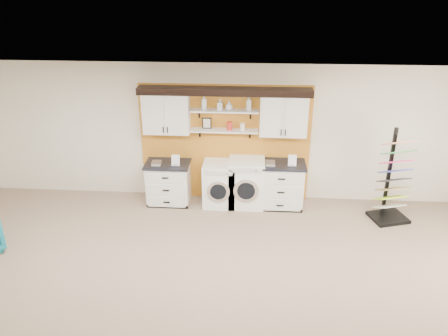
# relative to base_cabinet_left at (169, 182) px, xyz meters

# --- Properties ---
(ceiling) EXTENTS (10.00, 10.00, 0.00)m
(ceiling) POSITION_rel_base_cabinet_left_xyz_m (1.13, -3.64, 2.36)
(ceiling) COLOR white
(ceiling) RESTS_ON wall_back
(wall_back) EXTENTS (10.00, 0.00, 10.00)m
(wall_back) POSITION_rel_base_cabinet_left_xyz_m (1.13, 0.36, 0.96)
(wall_back) COLOR silver
(wall_back) RESTS_ON floor
(accent_panel) EXTENTS (3.40, 0.07, 2.40)m
(accent_panel) POSITION_rel_base_cabinet_left_xyz_m (1.13, 0.32, 0.76)
(accent_panel) COLOR #C07820
(accent_panel) RESTS_ON wall_back
(upper_cabinet_left) EXTENTS (0.90, 0.35, 0.84)m
(upper_cabinet_left) POSITION_rel_base_cabinet_left_xyz_m (-0.00, 0.15, 1.44)
(upper_cabinet_left) COLOR white
(upper_cabinet_left) RESTS_ON wall_back
(upper_cabinet_right) EXTENTS (0.90, 0.35, 0.84)m
(upper_cabinet_right) POSITION_rel_base_cabinet_left_xyz_m (2.26, 0.15, 1.44)
(upper_cabinet_right) COLOR white
(upper_cabinet_right) RESTS_ON wall_back
(shelf_lower) EXTENTS (1.32, 0.28, 0.03)m
(shelf_lower) POSITION_rel_base_cabinet_left_xyz_m (1.13, 0.16, 1.09)
(shelf_lower) COLOR white
(shelf_lower) RESTS_ON wall_back
(shelf_upper) EXTENTS (1.32, 0.28, 0.03)m
(shelf_upper) POSITION_rel_base_cabinet_left_xyz_m (1.13, 0.16, 1.49)
(shelf_upper) COLOR white
(shelf_upper) RESTS_ON wall_back
(crown_molding) EXTENTS (3.30, 0.41, 0.13)m
(crown_molding) POSITION_rel_base_cabinet_left_xyz_m (1.13, 0.17, 1.89)
(crown_molding) COLOR black
(crown_molding) RESTS_ON wall_back
(picture_frame) EXTENTS (0.18, 0.02, 0.22)m
(picture_frame) POSITION_rel_base_cabinet_left_xyz_m (0.78, 0.21, 1.22)
(picture_frame) COLOR black
(picture_frame) RESTS_ON shelf_lower
(canister_red) EXTENTS (0.11, 0.11, 0.16)m
(canister_red) POSITION_rel_base_cabinet_left_xyz_m (1.23, 0.16, 1.19)
(canister_red) COLOR red
(canister_red) RESTS_ON shelf_lower
(canister_cream) EXTENTS (0.10, 0.10, 0.14)m
(canister_cream) POSITION_rel_base_cabinet_left_xyz_m (1.48, 0.16, 1.18)
(canister_cream) COLOR silver
(canister_cream) RESTS_ON shelf_lower
(base_cabinet_left) EXTENTS (0.89, 0.66, 0.87)m
(base_cabinet_left) POSITION_rel_base_cabinet_left_xyz_m (0.00, 0.00, 0.00)
(base_cabinet_left) COLOR white
(base_cabinet_left) RESTS_ON floor
(base_cabinet_right) EXTENTS (0.96, 0.66, 0.94)m
(base_cabinet_right) POSITION_rel_base_cabinet_left_xyz_m (2.26, -0.00, 0.03)
(base_cabinet_right) COLOR white
(base_cabinet_right) RESTS_ON floor
(washer) EXTENTS (0.64, 0.71, 0.90)m
(washer) POSITION_rel_base_cabinet_left_xyz_m (1.04, -0.00, 0.01)
(washer) COLOR white
(washer) RESTS_ON floor
(dryer) EXTENTS (0.70, 0.71, 0.98)m
(dryer) POSITION_rel_base_cabinet_left_xyz_m (1.59, -0.00, 0.05)
(dryer) COLOR white
(dryer) RESTS_ON floor
(sample_rack) EXTENTS (0.78, 0.71, 1.79)m
(sample_rack) POSITION_rel_base_cabinet_left_xyz_m (4.32, -0.39, 0.12)
(sample_rack) COLOR black
(sample_rack) RESTS_ON floor
(soap_bottle_a) EXTENTS (0.16, 0.16, 0.29)m
(soap_bottle_a) POSITION_rel_base_cabinet_left_xyz_m (0.74, 0.16, 1.65)
(soap_bottle_a) COLOR silver
(soap_bottle_a) RESTS_ON shelf_upper
(soap_bottle_b) EXTENTS (0.11, 0.11, 0.22)m
(soap_bottle_b) POSITION_rel_base_cabinet_left_xyz_m (1.04, 0.16, 1.62)
(soap_bottle_b) COLOR silver
(soap_bottle_b) RESTS_ON shelf_upper
(soap_bottle_c) EXTENTS (0.18, 0.18, 0.18)m
(soap_bottle_c) POSITION_rel_base_cabinet_left_xyz_m (1.22, 0.16, 1.60)
(soap_bottle_c) COLOR silver
(soap_bottle_c) RESTS_ON shelf_upper
(soap_bottle_d) EXTENTS (0.15, 0.15, 0.29)m
(soap_bottle_d) POSITION_rel_base_cabinet_left_xyz_m (1.60, 0.16, 1.65)
(soap_bottle_d) COLOR silver
(soap_bottle_d) RESTS_ON shelf_upper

